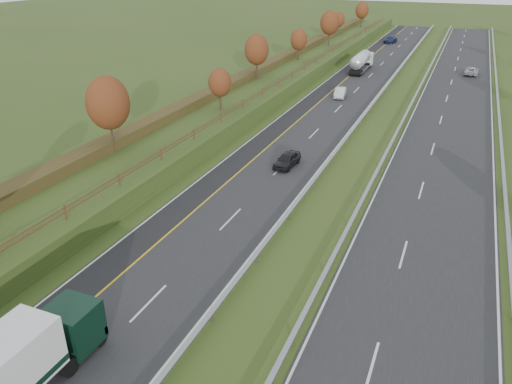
# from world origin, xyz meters

# --- Properties ---
(ground) EXTENTS (400.00, 400.00, 0.00)m
(ground) POSITION_xyz_m (8.00, 55.00, 0.00)
(ground) COLOR #314619
(ground) RESTS_ON ground
(near_carriageway) EXTENTS (10.50, 200.00, 0.04)m
(near_carriageway) POSITION_xyz_m (0.00, 60.00, 0.02)
(near_carriageway) COLOR black
(near_carriageway) RESTS_ON ground
(far_carriageway) EXTENTS (10.50, 200.00, 0.04)m
(far_carriageway) POSITION_xyz_m (16.50, 60.00, 0.02)
(far_carriageway) COLOR black
(far_carriageway) RESTS_ON ground
(hard_shoulder) EXTENTS (3.00, 200.00, 0.04)m
(hard_shoulder) POSITION_xyz_m (-3.75, 60.00, 0.02)
(hard_shoulder) COLOR black
(hard_shoulder) RESTS_ON ground
(lane_markings) EXTENTS (26.75, 200.00, 0.01)m
(lane_markings) POSITION_xyz_m (6.40, 59.88, 0.05)
(lane_markings) COLOR silver
(lane_markings) RESTS_ON near_carriageway
(embankment_left) EXTENTS (12.00, 200.00, 2.00)m
(embankment_left) POSITION_xyz_m (-13.00, 60.00, 1.00)
(embankment_left) COLOR #314619
(embankment_left) RESTS_ON ground
(hedge_left) EXTENTS (2.20, 180.00, 1.10)m
(hedge_left) POSITION_xyz_m (-15.00, 60.00, 2.55)
(hedge_left) COLOR #353416
(hedge_left) RESTS_ON embankment_left
(fence_left) EXTENTS (0.12, 189.06, 1.20)m
(fence_left) POSITION_xyz_m (-8.50, 59.59, 2.73)
(fence_left) COLOR #422B19
(fence_left) RESTS_ON embankment_left
(median_barrier_near) EXTENTS (0.32, 200.00, 0.71)m
(median_barrier_near) POSITION_xyz_m (5.70, 60.00, 0.61)
(median_barrier_near) COLOR gray
(median_barrier_near) RESTS_ON ground
(median_barrier_far) EXTENTS (0.32, 200.00, 0.71)m
(median_barrier_far) POSITION_xyz_m (10.80, 60.00, 0.61)
(median_barrier_far) COLOR gray
(median_barrier_far) RESTS_ON ground
(outer_barrier_far) EXTENTS (0.32, 200.00, 0.71)m
(outer_barrier_far) POSITION_xyz_m (22.30, 60.00, 0.62)
(outer_barrier_far) COLOR gray
(outer_barrier_far) RESTS_ON ground
(trees_left) EXTENTS (6.64, 164.30, 7.66)m
(trees_left) POSITION_xyz_m (-12.64, 56.63, 6.37)
(trees_left) COLOR #2D2116
(trees_left) RESTS_ON embankment_left
(road_tanker) EXTENTS (2.40, 11.22, 3.46)m
(road_tanker) POSITION_xyz_m (-1.28, 86.29, 1.86)
(road_tanker) COLOR silver
(road_tanker) RESTS_ON near_carriageway
(car_dark_near) EXTENTS (2.06, 4.39, 1.45)m
(car_dark_near) POSITION_xyz_m (1.71, 35.71, 0.77)
(car_dark_near) COLOR black
(car_dark_near) RESTS_ON near_carriageway
(car_silver_mid) EXTENTS (2.15, 4.62, 1.46)m
(car_silver_mid) POSITION_xyz_m (-0.12, 65.46, 0.77)
(car_silver_mid) COLOR silver
(car_silver_mid) RESTS_ON near_carriageway
(car_small_far) EXTENTS (2.97, 5.83, 1.62)m
(car_small_far) POSITION_xyz_m (-1.60, 123.18, 0.85)
(car_small_far) COLOR #161F46
(car_small_far) RESTS_ON near_carriageway
(car_oncoming) EXTENTS (2.53, 5.14, 1.40)m
(car_oncoming) POSITION_xyz_m (18.21, 90.69, 0.74)
(car_oncoming) COLOR #B2B1B6
(car_oncoming) RESTS_ON far_carriageway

